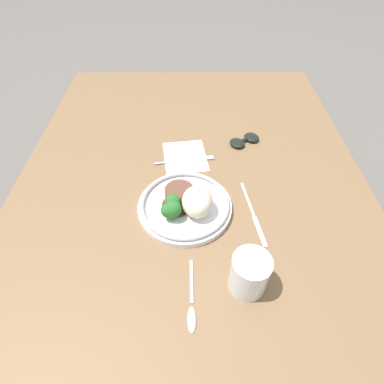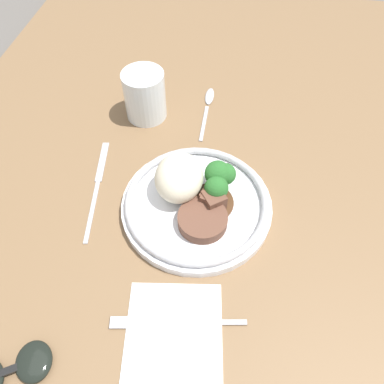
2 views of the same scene
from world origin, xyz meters
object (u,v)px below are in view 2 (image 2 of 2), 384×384
object	(u,v)px
plate	(196,198)
sunglasses	(10,371)
fork	(165,322)
spoon	(210,103)
knife	(98,184)
juice_glass	(145,97)

from	to	relation	value
plate	sunglasses	size ratio (longest dim) A/B	2.09
fork	plate	bearing A→B (deg)	-102.83
plate	spoon	xyz separation A→B (m)	(0.26, 0.01, -0.02)
knife	spoon	bearing A→B (deg)	-42.37
knife	sunglasses	distance (m)	0.30
knife	sunglasses	world-z (taller)	sunglasses
knife	juice_glass	bearing A→B (deg)	-21.33
knife	plate	bearing A→B (deg)	-104.15
juice_glass	plate	bearing A→B (deg)	-147.42
fork	knife	xyz separation A→B (m)	(0.21, 0.16, -0.00)
juice_glass	fork	xyz separation A→B (m)	(-0.40, -0.12, -0.04)
plate	knife	distance (m)	0.18
fork	spoon	bearing A→B (deg)	-99.33
plate	knife	world-z (taller)	plate
plate	fork	xyz separation A→B (m)	(-0.20, 0.01, -0.02)
knife	spoon	distance (m)	0.29
juice_glass	knife	xyz separation A→B (m)	(-0.19, 0.04, -0.04)
juice_glass	sunglasses	bearing A→B (deg)	173.48
sunglasses	plate	bearing A→B (deg)	-63.87
plate	spoon	distance (m)	0.26
fork	knife	world-z (taller)	fork
spoon	sunglasses	distance (m)	0.57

